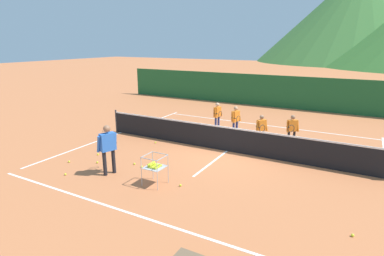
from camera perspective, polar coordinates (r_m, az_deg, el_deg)
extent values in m
plane|color=#C67042|center=(12.25, 6.39, -4.20)|extent=(120.00, 120.00, 0.00)
cube|color=white|center=(7.98, -9.38, -15.61)|extent=(10.69, 0.08, 0.01)
cube|color=white|center=(16.38, 12.58, 0.58)|extent=(10.69, 0.08, 0.01)
cube|color=white|center=(15.01, -12.77, -0.79)|extent=(0.08, 9.96, 0.01)
cube|color=white|center=(12.25, 6.39, -4.19)|extent=(0.08, 5.48, 0.01)
cylinder|color=#333338|center=(15.04, -13.62, 1.25)|extent=(0.08, 0.08, 1.05)
cube|color=black|center=(12.10, 6.46, -2.15)|extent=(11.12, 0.02, 0.92)
cube|color=white|center=(11.97, 6.53, 0.07)|extent=(11.12, 0.03, 0.06)
cylinder|color=black|center=(10.27, -15.61, -6.24)|extent=(0.12, 0.12, 0.80)
cylinder|color=black|center=(10.39, -14.08, -5.87)|extent=(0.12, 0.12, 0.80)
cube|color=blue|center=(10.11, -15.11, -2.45)|extent=(0.37, 0.52, 0.56)
sphere|color=#996B4C|center=(9.99, -15.27, -0.12)|extent=(0.22, 0.22, 0.22)
cylinder|color=blue|center=(10.07, -16.66, -2.84)|extent=(0.23, 0.15, 0.55)
cylinder|color=blue|center=(10.27, -13.82, -2.31)|extent=(0.18, 0.14, 0.55)
torus|color=#262628|center=(10.50, -14.46, -2.19)|extent=(0.12, 0.28, 0.29)
cylinder|color=black|center=(10.29, -13.84, -2.51)|extent=(0.22, 0.10, 0.03)
cylinder|color=navy|center=(15.12, 4.85, 0.95)|extent=(0.10, 0.10, 0.66)
cylinder|color=navy|center=(14.91, 4.33, 0.76)|extent=(0.10, 0.10, 0.66)
cube|color=orange|center=(14.88, 4.64, 2.95)|extent=(0.24, 0.42, 0.46)
sphere|color=#DBAD84|center=(14.81, 4.67, 4.28)|extent=(0.18, 0.18, 0.18)
cylinder|color=orange|center=(15.05, 5.28, 2.97)|extent=(0.19, 0.09, 0.45)
cylinder|color=orange|center=(14.69, 4.27, 2.66)|extent=(0.15, 0.09, 0.46)
torus|color=#262628|center=(14.55, 5.16, 2.51)|extent=(0.06, 0.29, 0.29)
cylinder|color=black|center=(14.68, 4.34, 2.64)|extent=(0.22, 0.06, 0.03)
cylinder|color=navy|center=(14.29, 8.14, 0.01)|extent=(0.10, 0.10, 0.67)
cylinder|color=navy|center=(14.09, 7.56, -0.19)|extent=(0.10, 0.10, 0.67)
cube|color=orange|center=(14.05, 7.94, 2.15)|extent=(0.27, 0.43, 0.47)
sphere|color=tan|center=(13.97, 7.99, 3.57)|extent=(0.19, 0.19, 0.19)
cylinder|color=orange|center=(14.21, 8.64, 2.16)|extent=(0.19, 0.11, 0.46)
cylinder|color=orange|center=(13.85, 7.52, 1.84)|extent=(0.15, 0.10, 0.46)
torus|color=#262628|center=(13.71, 8.43, 1.64)|extent=(0.09, 0.29, 0.29)
cylinder|color=black|center=(13.84, 7.59, 1.80)|extent=(0.22, 0.08, 0.03)
cylinder|color=silver|center=(13.08, 12.78, -1.75)|extent=(0.09, 0.09, 0.64)
cylinder|color=silver|center=(12.92, 11.98, -1.91)|extent=(0.09, 0.09, 0.64)
cube|color=orange|center=(12.85, 12.52, 0.49)|extent=(0.35, 0.42, 0.45)
sphere|color=#996B4C|center=(12.77, 12.60, 1.96)|extent=(0.18, 0.18, 0.18)
cylinder|color=orange|center=(12.97, 13.38, 0.44)|extent=(0.18, 0.15, 0.44)
cylinder|color=orange|center=(12.69, 11.88, 0.19)|extent=(0.15, 0.13, 0.44)
torus|color=#262628|center=(12.50, 12.69, -0.07)|extent=(0.17, 0.26, 0.29)
cylinder|color=black|center=(12.68, 11.94, 0.18)|extent=(0.20, 0.14, 0.03)
cylinder|color=black|center=(13.31, 18.06, -1.82)|extent=(0.10, 0.10, 0.64)
cylinder|color=black|center=(13.19, 17.14, -1.90)|extent=(0.10, 0.10, 0.64)
cube|color=orange|center=(13.11, 17.80, 0.43)|extent=(0.41, 0.39, 0.45)
sphere|color=#996B4C|center=(13.03, 17.92, 1.89)|extent=(0.18, 0.18, 0.18)
cylinder|color=orange|center=(13.18, 18.73, 0.31)|extent=(0.17, 0.18, 0.44)
cylinder|color=orange|center=(12.98, 17.01, 0.21)|extent=(0.14, 0.15, 0.44)
torus|color=#262628|center=(12.76, 17.59, -0.09)|extent=(0.23, 0.21, 0.29)
cylinder|color=black|center=(12.96, 17.06, 0.19)|extent=(0.17, 0.18, 0.03)
cylinder|color=#B7B7BC|center=(9.70, -7.16, -6.78)|extent=(0.02, 0.02, 0.89)
cylinder|color=#B7B7BC|center=(9.40, -4.37, -7.44)|extent=(0.02, 0.02, 0.89)
cylinder|color=#B7B7BC|center=(9.29, -9.20, -7.89)|extent=(0.02, 0.02, 0.89)
cylinder|color=#B7B7BC|center=(8.98, -6.34, -8.63)|extent=(0.02, 0.02, 0.89)
cube|color=#B7B7BC|center=(9.30, -6.79, -7.07)|extent=(0.56, 0.56, 0.01)
cube|color=#B7B7BC|center=(9.39, -5.86, -4.60)|extent=(0.56, 0.02, 0.02)
cube|color=#B7B7BC|center=(8.97, -7.90, -5.65)|extent=(0.56, 0.02, 0.02)
cube|color=#B7B7BC|center=(9.33, -8.26, -4.80)|extent=(0.02, 0.56, 0.02)
cube|color=#B7B7BC|center=(9.02, -5.40, -5.43)|extent=(0.02, 0.56, 0.02)
sphere|color=yellow|center=(9.27, -7.92, -6.95)|extent=(0.07, 0.07, 0.07)
sphere|color=yellow|center=(9.32, -7.69, -6.82)|extent=(0.07, 0.07, 0.07)
sphere|color=yellow|center=(9.36, -7.44, -6.70)|extent=(0.07, 0.07, 0.07)
sphere|color=yellow|center=(9.41, -7.24, -6.60)|extent=(0.07, 0.07, 0.07)
sphere|color=yellow|center=(9.46, -7.00, -6.47)|extent=(0.07, 0.07, 0.07)
sphere|color=yellow|center=(9.22, -7.59, -7.08)|extent=(0.07, 0.07, 0.07)
sphere|color=yellow|center=(9.28, -7.37, -6.94)|extent=(0.07, 0.07, 0.07)
sphere|color=yellow|center=(9.32, -7.14, -6.82)|extent=(0.07, 0.07, 0.07)
sphere|color=yellow|center=(9.37, -6.89, -6.64)|extent=(0.07, 0.07, 0.07)
sphere|color=yellow|center=(9.42, -6.65, -6.53)|extent=(0.07, 0.07, 0.07)
sphere|color=yellow|center=(9.19, -7.30, -7.16)|extent=(0.07, 0.07, 0.07)
sphere|color=yellow|center=(9.24, -7.07, -7.03)|extent=(0.07, 0.07, 0.07)
sphere|color=yellow|center=(9.28, -6.79, -6.90)|extent=(0.07, 0.07, 0.07)
sphere|color=yellow|center=(9.34, -6.55, -6.73)|extent=(0.07, 0.07, 0.07)
sphere|color=yellow|center=(9.39, -6.35, -6.60)|extent=(0.07, 0.07, 0.07)
sphere|color=yellow|center=(9.15, -6.96, -7.23)|extent=(0.07, 0.07, 0.07)
sphere|color=yellow|center=(9.20, -6.69, -7.12)|extent=(0.07, 0.07, 0.07)
sphere|color=yellow|center=(9.25, -6.46, -6.94)|extent=(0.07, 0.07, 0.07)
sphere|color=yellow|center=(9.30, -6.26, -6.82)|extent=(0.07, 0.07, 0.07)
sphere|color=yellow|center=(9.35, -6.00, -6.72)|extent=(0.07, 0.07, 0.07)
sphere|color=yellow|center=(9.12, -6.62, -7.31)|extent=(0.07, 0.07, 0.07)
sphere|color=yellow|center=(9.17, -6.34, -7.17)|extent=(0.07, 0.07, 0.07)
sphere|color=yellow|center=(9.22, -6.15, -7.04)|extent=(0.07, 0.07, 0.07)
sphere|color=yellow|center=(9.27, -5.91, -6.91)|extent=(0.07, 0.07, 0.07)
sphere|color=yellow|center=(9.31, -5.65, -6.77)|extent=(0.07, 0.07, 0.07)
sphere|color=yellow|center=(9.24, -7.95, -6.66)|extent=(0.07, 0.07, 0.07)
sphere|color=yellow|center=(9.29, -7.68, -6.53)|extent=(0.07, 0.07, 0.07)
sphere|color=yellow|center=(9.34, -7.42, -6.43)|extent=(0.07, 0.07, 0.07)
sphere|color=yellow|center=(9.38, -7.22, -6.30)|extent=(0.07, 0.07, 0.07)
sphere|color=yellow|center=(9.43, -6.98, -6.17)|extent=(0.07, 0.07, 0.07)
sphere|color=yellow|center=(9.20, -7.59, -6.78)|extent=(0.07, 0.07, 0.07)
sphere|color=yellow|center=(9.25, -7.37, -6.63)|extent=(0.07, 0.07, 0.07)
sphere|color=yellow|center=(9.30, -7.10, -6.49)|extent=(0.07, 0.07, 0.07)
sphere|color=yellow|center=(9.35, -6.93, -6.36)|extent=(0.07, 0.07, 0.07)
sphere|color=yellow|center=(11.46, -16.86, -6.01)|extent=(0.07, 0.07, 0.07)
sphere|color=yellow|center=(9.33, -2.14, -10.37)|extent=(0.07, 0.07, 0.07)
sphere|color=yellow|center=(10.75, -9.14, -6.97)|extent=(0.07, 0.07, 0.07)
sphere|color=yellow|center=(11.03, -10.44, -6.43)|extent=(0.07, 0.07, 0.07)
sphere|color=yellow|center=(10.81, -22.06, -7.81)|extent=(0.07, 0.07, 0.07)
sphere|color=yellow|center=(12.25, -16.75, -4.60)|extent=(0.07, 0.07, 0.07)
sphere|color=yellow|center=(10.90, -6.35, -6.54)|extent=(0.07, 0.07, 0.07)
sphere|color=yellow|center=(7.99, 27.22, -16.98)|extent=(0.07, 0.07, 0.07)
sphere|color=yellow|center=(11.86, -21.49, -5.72)|extent=(0.07, 0.07, 0.07)
sphere|color=yellow|center=(13.17, -6.67, -2.63)|extent=(0.07, 0.07, 0.07)
cube|color=#1E5B2D|center=(20.78, 16.62, 6.28)|extent=(23.52, 0.08, 2.05)
cone|color=#427A38|center=(76.71, 28.47, 17.87)|extent=(41.13, 41.13, 19.49)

